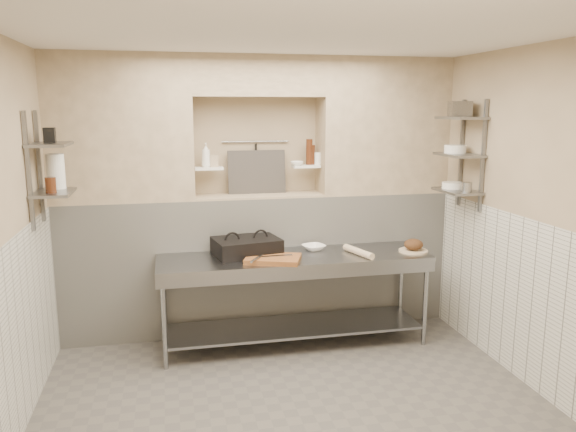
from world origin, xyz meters
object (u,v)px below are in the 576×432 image
object	(u,v)px
rolling_pin	(358,252)
bowl_alcove	(297,163)
panini_press	(247,247)
cutting_board	(273,259)
prep_table	(295,282)
jug_left	(56,171)
bread_loaf	(414,244)
mixing_bowl	(314,247)
bottle_soap	(206,155)

from	to	relation	value
rolling_pin	bowl_alcove	xyz separation A→B (m)	(-0.46, 0.64, 0.80)
panini_press	bowl_alcove	bearing A→B (deg)	24.91
rolling_pin	cutting_board	bearing A→B (deg)	-176.96
prep_table	jug_left	world-z (taller)	jug_left
bread_loaf	bowl_alcove	size ratio (longest dim) A/B	1.41
jug_left	bread_loaf	bearing A→B (deg)	-1.85
mixing_bowl	bottle_soap	distance (m)	1.41
panini_press	bowl_alcove	world-z (taller)	bowl_alcove
bottle_soap	cutting_board	bearing A→B (deg)	-52.51
rolling_pin	bread_loaf	xyz separation A→B (m)	(0.57, 0.01, 0.04)
prep_table	rolling_pin	xyz separation A→B (m)	(0.61, -0.09, 0.29)
prep_table	bread_loaf	bearing A→B (deg)	-3.78
bread_loaf	bottle_soap	world-z (taller)	bottle_soap
panini_press	bottle_soap	distance (m)	1.01
cutting_board	rolling_pin	size ratio (longest dim) A/B	1.15
cutting_board	bottle_soap	world-z (taller)	bottle_soap
cutting_board	prep_table	bearing A→B (deg)	29.80
panini_press	bottle_soap	xyz separation A→B (m)	(-0.33, 0.44, 0.85)
panini_press	prep_table	bearing A→B (deg)	-27.29
rolling_pin	bowl_alcove	distance (m)	1.13
mixing_bowl	bowl_alcove	distance (m)	0.89
rolling_pin	bread_loaf	bearing A→B (deg)	1.13
prep_table	mixing_bowl	distance (m)	0.42
mixing_bowl	jug_left	xyz separation A→B (m)	(-2.33, -0.16, 0.83)
cutting_board	bread_loaf	xyz separation A→B (m)	(1.42, 0.06, 0.05)
rolling_pin	jug_left	xyz separation A→B (m)	(-2.70, 0.12, 0.83)
mixing_bowl	bread_loaf	xyz separation A→B (m)	(0.95, -0.27, 0.05)
panini_press	jug_left	distance (m)	1.83
cutting_board	bottle_soap	bearing A→B (deg)	127.49
rolling_pin	panini_press	bearing A→B (deg)	167.97
panini_press	bottle_soap	bearing A→B (deg)	116.96
panini_press	rolling_pin	world-z (taller)	panini_press
prep_table	bowl_alcove	size ratio (longest dim) A/B	19.78
bread_loaf	bowl_alcove	bearing A→B (deg)	148.56
prep_table	bottle_soap	bearing A→B (deg)	143.64
jug_left	mixing_bowl	bearing A→B (deg)	3.92
bread_loaf	jug_left	size ratio (longest dim) A/B	0.62
bread_loaf	bottle_soap	size ratio (longest dim) A/B	0.77
prep_table	cutting_board	size ratio (longest dim) A/B	5.26
bottle_soap	bowl_alcove	world-z (taller)	bottle_soap
cutting_board	bottle_soap	size ratio (longest dim) A/B	2.06
mixing_bowl	rolling_pin	size ratio (longest dim) A/B	0.51
mixing_bowl	bottle_soap	bearing A→B (deg)	159.23
mixing_bowl	bread_loaf	world-z (taller)	bread_loaf
prep_table	rolling_pin	size ratio (longest dim) A/B	6.05
panini_press	bowl_alcove	xyz separation A→B (m)	(0.59, 0.42, 0.75)
rolling_pin	bowl_alcove	world-z (taller)	bowl_alcove
prep_table	bottle_soap	xyz separation A→B (m)	(-0.78, 0.57, 1.19)
cutting_board	jug_left	distance (m)	2.04
bottle_soap	jug_left	distance (m)	1.43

